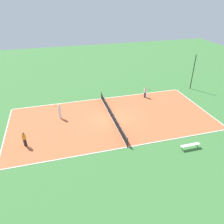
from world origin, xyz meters
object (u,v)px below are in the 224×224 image
player_near_white (59,110)px  player_center_orange (24,138)px  tennis_net (112,115)px  bench (190,145)px  tennis_ball_far_baseline (14,124)px  tennis_ball_left_sideline (18,148)px  fence_post_back_left (193,72)px  tennis_ball_midcourt (47,107)px  player_far_white (145,92)px  tennis_ball_right_alley (86,125)px

player_near_white → player_center_orange: bearing=104.8°
tennis_net → bench: tennis_net is taller
tennis_net → tennis_ball_far_baseline: bearing=-99.2°
tennis_ball_left_sideline → fence_post_back_left: (-8.45, 24.40, 2.58)m
tennis_net → tennis_ball_midcourt: 8.86m
player_far_white → tennis_ball_left_sideline: 17.99m
bench → tennis_ball_left_sideline: size_ratio=28.82×
tennis_ball_right_alley → fence_post_back_left: 18.53m
player_far_white → tennis_ball_right_alley: player_far_white is taller
tennis_ball_midcourt → fence_post_back_left: 21.66m
player_near_white → tennis_ball_midcourt: size_ratio=26.85×
tennis_ball_far_baseline → tennis_ball_left_sideline: 4.82m
tennis_ball_far_baseline → fence_post_back_left: 25.61m
bench → player_far_white: 11.88m
player_center_orange → tennis_net: bearing=-113.4°
bench → tennis_ball_left_sideline: bench is taller
player_center_orange → tennis_ball_far_baseline: (-4.55, -1.54, -0.89)m
tennis_ball_far_baseline → tennis_ball_left_sideline: size_ratio=1.00×
tennis_ball_right_alley → fence_post_back_left: (-6.11, 17.31, 2.58)m
tennis_net → bench: 9.37m
tennis_ball_midcourt → tennis_ball_right_alley: (5.49, 4.19, 0.00)m
bench → player_far_white: bearing=88.3°
tennis_ball_right_alley → player_near_white: bearing=-130.4°
player_far_white → player_near_white: 12.32m
player_near_white → tennis_ball_left_sideline: 6.48m
player_center_orange → tennis_ball_midcourt: player_center_orange is taller
tennis_net → player_center_orange: 9.95m
tennis_net → player_center_orange: (2.76, -9.55, 0.41)m
tennis_ball_midcourt → tennis_ball_far_baseline: size_ratio=1.00×
fence_post_back_left → tennis_ball_left_sideline: bearing=-70.9°
tennis_ball_midcourt → fence_post_back_left: bearing=91.6°
player_center_orange → fence_post_back_left: (-8.26, 23.68, 1.69)m
tennis_ball_far_baseline → tennis_ball_left_sideline: same height
player_near_white → fence_post_back_left: size_ratio=0.35×
tennis_ball_midcourt → fence_post_back_left: fence_post_back_left is taller
tennis_net → tennis_ball_left_sideline: 10.71m
tennis_net → player_near_white: bearing=-106.2°
tennis_ball_right_alley → tennis_ball_far_baseline: same height
tennis_ball_midcourt → player_near_white: bearing=24.8°
tennis_ball_right_alley → tennis_ball_left_sideline: bearing=-71.7°
player_center_orange → tennis_ball_left_sideline: 1.16m
player_far_white → tennis_ball_midcourt: 13.50m
bench → player_far_white: player_far_white is taller
tennis_net → tennis_ball_midcourt: bearing=-123.5°
player_center_orange → tennis_ball_left_sideline: size_ratio=23.84×
tennis_ball_midcourt → tennis_net: bearing=56.5°
tennis_net → player_near_white: player_near_white is taller
player_center_orange → bench: bearing=-146.5°
tennis_ball_left_sideline → fence_post_back_left: size_ratio=0.01×
tennis_net → player_far_white: 7.55m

